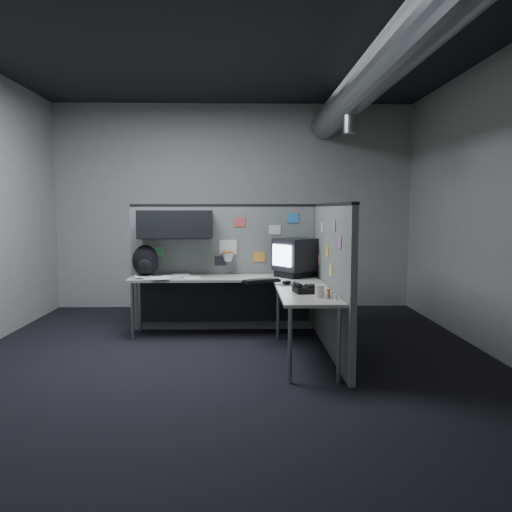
{
  "coord_description": "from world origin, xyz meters",
  "views": [
    {
      "loc": [
        0.14,
        -5.13,
        1.57
      ],
      "look_at": [
        0.28,
        0.35,
        1.05
      ],
      "focal_mm": 35.0,
      "sensor_mm": 36.0,
      "label": 1
    }
  ],
  "objects_px": {
    "keyboard": "(261,281)",
    "phone": "(304,289)",
    "monitor": "(295,257)",
    "backpack": "(145,261)",
    "desk": "(244,290)"
  },
  "relations": [
    {
      "from": "keyboard",
      "to": "phone",
      "type": "bearing_deg",
      "value": -46.02
    },
    {
      "from": "keyboard",
      "to": "phone",
      "type": "height_order",
      "value": "phone"
    },
    {
      "from": "keyboard",
      "to": "backpack",
      "type": "distance_m",
      "value": 1.53
    },
    {
      "from": "keyboard",
      "to": "phone",
      "type": "xyz_separation_m",
      "value": [
        0.4,
        -0.71,
        0.02
      ]
    },
    {
      "from": "desk",
      "to": "keyboard",
      "type": "height_order",
      "value": "keyboard"
    },
    {
      "from": "desk",
      "to": "backpack",
      "type": "relative_size",
      "value": 5.86
    },
    {
      "from": "monitor",
      "to": "keyboard",
      "type": "bearing_deg",
      "value": -124.94
    },
    {
      "from": "phone",
      "to": "keyboard",
      "type": "bearing_deg",
      "value": 120.0
    },
    {
      "from": "desk",
      "to": "keyboard",
      "type": "relative_size",
      "value": 5.05
    },
    {
      "from": "phone",
      "to": "backpack",
      "type": "distance_m",
      "value": 2.21
    },
    {
      "from": "monitor",
      "to": "desk",
      "type": "bearing_deg",
      "value": -148.51
    },
    {
      "from": "keyboard",
      "to": "backpack",
      "type": "xyz_separation_m",
      "value": [
        -1.42,
        0.53,
        0.17
      ]
    },
    {
      "from": "monitor",
      "to": "phone",
      "type": "bearing_deg",
      "value": -83.61
    },
    {
      "from": "phone",
      "to": "monitor",
      "type": "bearing_deg",
      "value": 88.97
    },
    {
      "from": "backpack",
      "to": "phone",
      "type": "bearing_deg",
      "value": -21.59
    }
  ]
}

